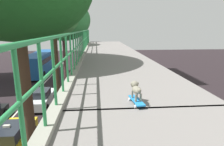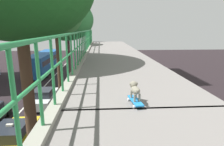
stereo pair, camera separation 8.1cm
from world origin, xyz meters
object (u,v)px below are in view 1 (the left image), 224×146
Objects in this scene: car_yellow_cab_fifth at (10,138)px; small_dog at (136,89)px; car_white_seventh at (41,98)px; toy_skateboard at (136,101)px; city_bus at (41,62)px.

small_dog is (5.75, -7.24, 5.18)m from car_yellow_cab_fifth.
small_dog is (5.76, -13.76, 5.15)m from car_white_seventh.
car_yellow_cab_fifth reaches higher than car_white_seventh.
city_bus is at bearing 109.02° from toy_skateboard.
small_dog reaches higher than car_white_seventh.
car_white_seventh is at bearing 90.08° from car_yellow_cab_fifth.
car_yellow_cab_fifth is 12.04× the size of small_dog.
toy_skateboard is (5.76, -13.81, 4.95)m from car_white_seventh.
car_white_seventh is 8.17× the size of toy_skateboard.
car_yellow_cab_fifth is at bearing 128.28° from toy_skateboard.
car_yellow_cab_fifth is 10.54m from toy_skateboard.
toy_skateboard is at bearing -70.98° from city_bus.
car_yellow_cab_fifth is 8.51× the size of toy_skateboard.
toy_skateboard is at bearing -51.72° from car_yellow_cab_fifth.
toy_skateboard is 1.41× the size of small_dog.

